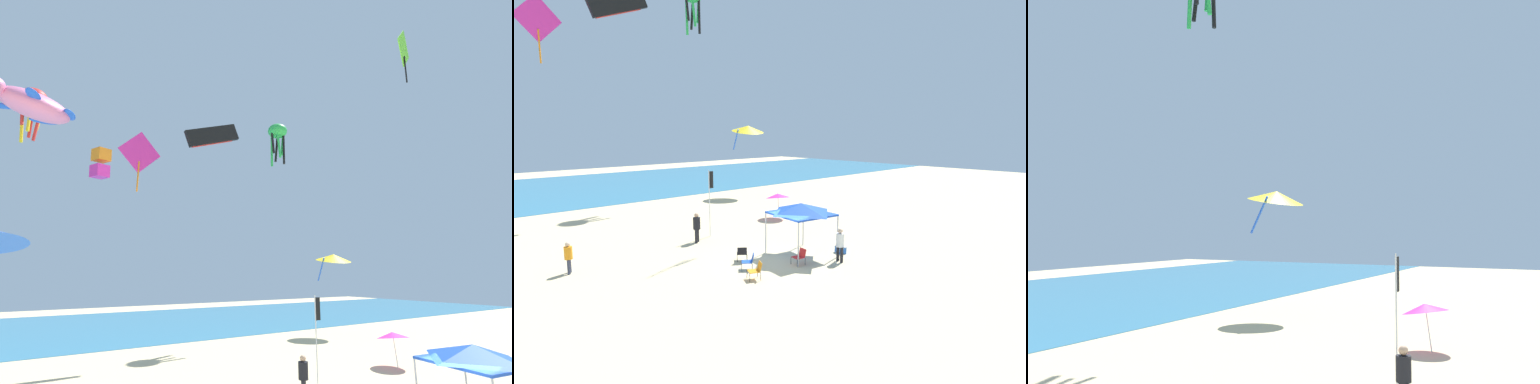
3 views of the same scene
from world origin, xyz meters
TOP-DOWN VIEW (x-y plane):
  - beach_umbrella at (7.37, 7.61)m, footprint 2.04×2.04m
  - banner_flag at (0.29, 6.66)m, footprint 0.36×0.06m
  - person_kite_handler at (-1.17, 6.03)m, footprint 0.44×0.44m
  - kite_delta_yellow at (13.03, 17.92)m, footprint 4.19×4.23m

SIDE VIEW (x-z plane):
  - person_kite_handler at x=-1.17m, z-range 0.16..2.02m
  - beach_umbrella at x=7.37m, z-range 0.69..2.88m
  - banner_flag at x=0.29m, z-range 0.43..4.81m
  - kite_delta_yellow at x=13.03m, z-range 5.63..8.43m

